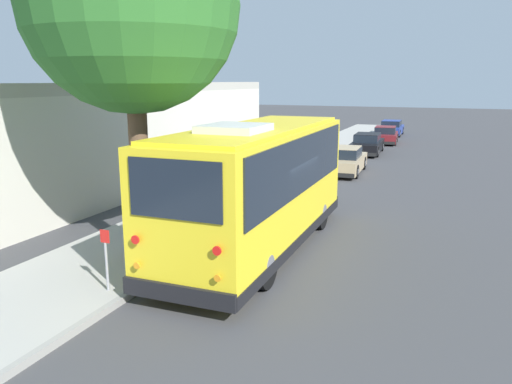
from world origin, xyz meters
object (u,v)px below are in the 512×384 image
at_px(parked_sedan_tan, 344,161).
at_px(parked_sedan_blue, 391,128).
at_px(shuttle_bus, 258,181).
at_px(sign_post_far, 148,235).
at_px(parked_sedan_maroon, 385,135).
at_px(sign_post_near, 106,259).
at_px(parked_sedan_black, 367,144).

xyz_separation_m(parked_sedan_tan, parked_sedan_blue, (19.19, 0.08, -0.02)).
relative_size(shuttle_bus, sign_post_far, 5.79).
height_order(parked_sedan_maroon, sign_post_near, sign_post_near).
relative_size(shuttle_bus, parked_sedan_blue, 2.01).
bearing_deg(parked_sedan_black, parked_sedan_maroon, -5.36).
height_order(parked_sedan_black, sign_post_near, sign_post_near).
relative_size(parked_sedan_tan, sign_post_near, 3.31).
height_order(parked_sedan_blue, sign_post_near, sign_post_near).
relative_size(parked_sedan_maroon, sign_post_near, 3.15).
bearing_deg(shuttle_bus, parked_sedan_black, 0.72).
height_order(shuttle_bus, parked_sedan_black, shuttle_bus).
distance_m(shuttle_bus, parked_sedan_tan, 12.61).
xyz_separation_m(shuttle_bus, parked_sedan_black, (19.94, 0.42, -1.32)).
bearing_deg(parked_sedan_tan, shuttle_bus, 178.93).
xyz_separation_m(parked_sedan_black, parked_sedan_blue, (11.78, -0.03, -0.01)).
height_order(parked_sedan_tan, parked_sedan_black, parked_sedan_tan).
height_order(shuttle_bus, parked_sedan_tan, shuttle_bus).
height_order(shuttle_bus, sign_post_far, shuttle_bus).
distance_m(parked_sedan_tan, parked_sedan_maroon, 13.40).
xyz_separation_m(parked_sedan_tan, sign_post_near, (-16.64, 1.54, 0.23)).
xyz_separation_m(shuttle_bus, sign_post_far, (-2.52, 1.85, -0.98)).
distance_m(parked_sedan_blue, sign_post_near, 35.85).
height_order(parked_sedan_maroon, parked_sedan_blue, parked_sedan_blue).
bearing_deg(shuttle_bus, parked_sedan_maroon, -0.24).
height_order(shuttle_bus, sign_post_near, shuttle_bus).
xyz_separation_m(shuttle_bus, parked_sedan_tan, (12.54, 0.31, -1.30)).
bearing_deg(sign_post_near, parked_sedan_tan, -5.30).
distance_m(parked_sedan_tan, sign_post_far, 15.14).
bearing_deg(shuttle_bus, sign_post_far, 143.23).
height_order(parked_sedan_tan, sign_post_near, sign_post_near).
distance_m(parked_sedan_black, parked_sedan_maroon, 6.00).
bearing_deg(parked_sedan_maroon, parked_sedan_tan, 174.80).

